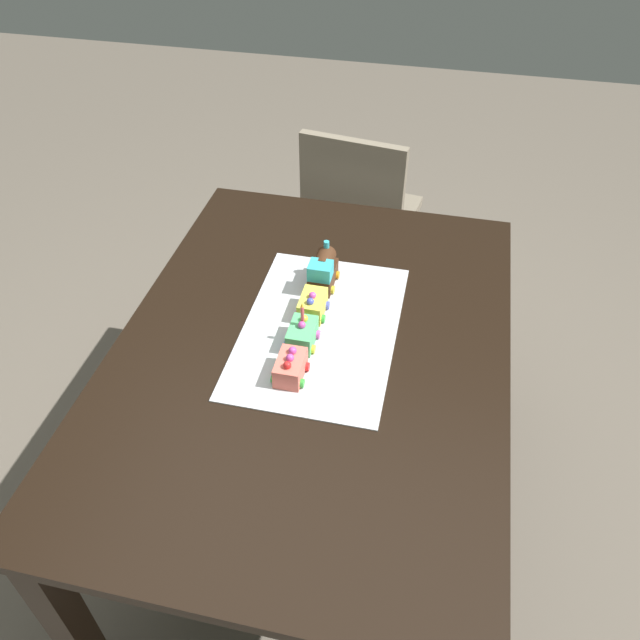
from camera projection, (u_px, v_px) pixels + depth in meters
ground_plane at (313, 504)px, 2.12m from camera, size 8.00×8.00×0.00m
dining_table at (311, 376)px, 1.69m from camera, size 1.40×1.00×0.74m
chair at (359, 217)px, 2.55m from camera, size 0.45×0.45×0.86m
cake_board at (320, 329)px, 1.67m from camera, size 0.60×0.40×0.00m
cake_locomotive at (323, 271)px, 1.77m from camera, size 0.14×0.08×0.12m
cake_car_hopper_lemon at (313, 305)px, 1.69m from camera, size 0.10×0.08×0.07m
cake_car_tanker_mint_green at (302, 334)px, 1.61m from camera, size 0.10×0.08×0.07m
cake_car_caboose_coral at (290, 367)px, 1.52m from camera, size 0.10×0.08×0.07m
birthday_candle at (302, 312)px, 1.57m from camera, size 0.01×0.01×0.06m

